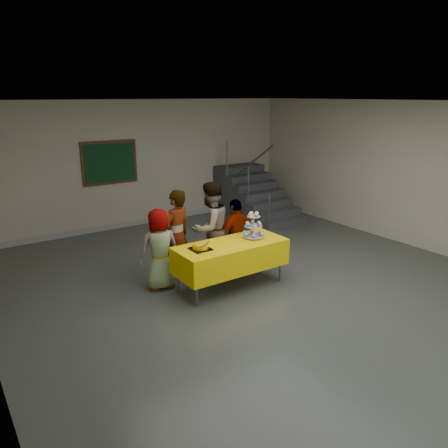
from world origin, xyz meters
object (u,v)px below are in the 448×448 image
object	(u,v)px
schoolchild_c	(210,228)
staircase	(251,197)
bake_table	(231,256)
noticeboard	(110,163)
schoolchild_b	(177,236)
schoolchild_a	(160,249)
schoolchild_d	(236,236)
bear_cake	(200,246)
cupcake_stand	(253,227)

from	to	relation	value
schoolchild_c	staircase	bearing A→B (deg)	-149.85
bake_table	noticeboard	size ratio (longest dim) A/B	1.45
schoolchild_b	noticeboard	bearing A→B (deg)	-109.24
noticeboard	schoolchild_b	bearing A→B (deg)	-92.96
schoolchild_a	schoolchild_d	world-z (taller)	schoolchild_a
bake_table	schoolchild_c	distance (m)	0.78
schoolchild_b	bear_cake	bearing A→B (deg)	75.78
staircase	bake_table	bearing A→B (deg)	-132.10
schoolchild_a	schoolchild_d	size ratio (longest dim) A/B	1.00
schoolchild_b	schoolchild_a	bearing A→B (deg)	0.65
bear_cake	schoolchild_d	xyz separation A→B (m)	(1.05, 0.48, -0.16)
schoolchild_c	noticeboard	xyz separation A→B (m)	(-0.48, 3.53, 0.77)
bear_cake	noticeboard	distance (m)	4.30
schoolchild_d	noticeboard	xyz separation A→B (m)	(-0.89, 3.74, 0.93)
schoolchild_b	noticeboard	distance (m)	3.59
cupcake_stand	schoolchild_a	distance (m)	1.61
schoolchild_a	schoolchild_c	size ratio (longest dim) A/B	0.81
schoolchild_a	schoolchild_b	xyz separation A→B (m)	(0.38, 0.12, 0.12)
staircase	noticeboard	size ratio (longest dim) A/B	1.85
bake_table	schoolchild_d	bearing A→B (deg)	46.82
bake_table	noticeboard	distance (m)	4.40
cupcake_stand	bear_cake	bearing A→B (deg)	-179.54
bake_table	noticeboard	xyz separation A→B (m)	(-0.41, 4.25, 1.04)
bake_table	schoolchild_d	world-z (taller)	schoolchild_d
cupcake_stand	bear_cake	distance (m)	1.06
cupcake_stand	schoolchild_c	size ratio (longest dim) A/B	0.27
schoolchild_b	staircase	distance (m)	4.55
bake_table	bear_cake	bearing A→B (deg)	177.10
schoolchild_a	schoolchild_c	world-z (taller)	schoolchild_c
schoolchild_c	bear_cake	bearing A→B (deg)	36.09
schoolchild_c	staircase	world-z (taller)	staircase
schoolchild_c	cupcake_stand	bearing A→B (deg)	110.07
staircase	schoolchild_c	bearing A→B (deg)	-138.27
bake_table	schoolchild_b	xyz separation A→B (m)	(-0.59, 0.76, 0.24)
schoolchild_a	staircase	size ratio (longest dim) A/B	0.56
schoolchild_d	schoolchild_b	bearing A→B (deg)	-19.63
schoolchild_a	staircase	world-z (taller)	staircase
bear_cake	noticeboard	world-z (taller)	noticeboard
bear_cake	schoolchild_d	distance (m)	1.16
schoolchild_c	schoolchild_d	size ratio (longest dim) A/B	1.24
bake_table	schoolchild_d	distance (m)	0.71
schoolchild_a	staircase	distance (m)	4.93
bake_table	schoolchild_a	distance (m)	1.18
bake_table	cupcake_stand	size ratio (longest dim) A/B	4.22
bear_cake	bake_table	bearing A→B (deg)	-2.90
bear_cake	schoolchild_b	xyz separation A→B (m)	(-0.03, 0.73, -0.03)
cupcake_stand	noticeboard	bearing A→B (deg)	102.10
schoolchild_d	staircase	bearing A→B (deg)	-138.58
bake_table	schoolchild_b	world-z (taller)	schoolchild_b
bake_table	staircase	xyz separation A→B (m)	(3.09, 3.42, -0.07)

